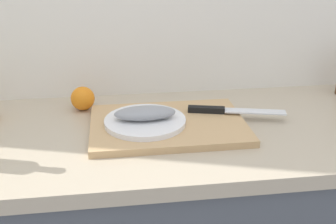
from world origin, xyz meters
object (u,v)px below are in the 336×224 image
cutting_board (168,125)px  white_plate (145,121)px  fish_fillet (145,113)px  orange_0 (83,98)px  chef_knife (224,110)px

cutting_board → white_plate: white_plate is taller
cutting_board → fish_fillet: size_ratio=2.55×
fish_fillet → white_plate: bearing=-90.0°
orange_0 → white_plate: bearing=-44.9°
cutting_board → fish_fillet: 0.08m
cutting_board → chef_knife: chef_knife is taller
fish_fillet → orange_0: bearing=135.1°
orange_0 → cutting_board: bearing=-35.2°
white_plate → fish_fillet: 0.03m
white_plate → orange_0: orange_0 is taller
fish_fillet → chef_knife: 0.25m
fish_fillet → orange_0: orange_0 is taller
cutting_board → orange_0: 0.31m
cutting_board → orange_0: bearing=144.8°
chef_knife → orange_0: size_ratio=3.84×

